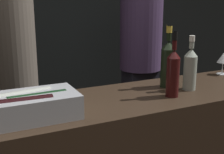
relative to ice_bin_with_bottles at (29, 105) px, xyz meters
name	(u,v)px	position (x,y,z in m)	size (l,w,h in m)	color
wall_back_chalkboard	(34,9)	(0.47, 2.04, 0.35)	(6.40, 0.06, 2.80)	black
ice_bin_with_bottles	(29,105)	(0.00, 0.00, 0.00)	(0.44, 0.25, 0.12)	#9EA0A5
wine_glass	(223,58)	(1.43, 0.25, 0.05)	(0.09, 0.09, 0.16)	silver
red_wine_bottle_black_foil	(173,71)	(0.79, -0.02, 0.08)	(0.07, 0.07, 0.36)	#380F0F
champagne_bottle	(168,62)	(0.88, 0.15, 0.09)	(0.09, 0.09, 0.38)	black
white_wine_bottle	(190,68)	(0.96, 0.05, 0.07)	(0.08, 0.08, 0.33)	#9EA899
person_in_hoodie	(141,53)	(1.36, 1.29, -0.07)	(0.42, 0.42, 1.78)	black
person_blond_tee	(15,70)	(0.10, 1.06, -0.07)	(0.34, 0.34, 1.75)	black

